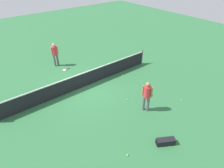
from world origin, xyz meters
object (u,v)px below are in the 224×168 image
tennis_ball_baseline (127,155)px  tennis_racket_near_player (146,96)px  tennis_ball_by_net (127,100)px  tennis_ball_midcourt (123,75)px  tennis_racket_far_player (65,70)px  tennis_ball_near_player (181,100)px  player_near_side (147,94)px  player_far_side (55,53)px  equipment_bag (165,142)px

tennis_ball_baseline → tennis_racket_near_player: bearing=33.1°
tennis_ball_by_net → tennis_ball_midcourt: bearing=54.2°
tennis_ball_midcourt → tennis_ball_baseline: same height
tennis_racket_far_player → tennis_ball_baseline: size_ratio=8.85×
tennis_ball_near_player → tennis_ball_midcourt: bearing=100.8°
player_near_side → tennis_ball_baseline: size_ratio=25.76×
player_far_side → tennis_ball_by_net: bearing=-78.7°
tennis_ball_near_player → tennis_ball_by_net: 3.00m
tennis_racket_far_player → equipment_bag: bearing=-87.7°
player_near_side → tennis_ball_baseline: (-2.61, -1.51, -0.98)m
tennis_racket_near_player → tennis_racket_far_player: 6.12m
tennis_ball_by_net → equipment_bag: equipment_bag is taller
tennis_racket_far_player → player_near_side: bearing=-78.5°
player_near_side → tennis_ball_midcourt: bearing=67.8°
tennis_racket_near_player → equipment_bag: equipment_bag is taller
tennis_racket_far_player → tennis_ball_by_net: size_ratio=8.85×
tennis_racket_far_player → tennis_ball_by_net: 5.41m
tennis_racket_far_player → tennis_ball_midcourt: 4.13m
tennis_ball_near_player → player_far_side: bearing=113.7°
tennis_racket_near_player → tennis_ball_midcourt: (0.45, 2.56, 0.02)m
player_near_side → tennis_racket_near_player: (0.92, 0.79, -1.00)m
player_far_side → tennis_racket_far_player: player_far_side is taller
tennis_racket_far_player → tennis_ball_by_net: bearing=-78.0°
player_far_side → equipment_bag: bearing=-87.2°
tennis_racket_near_player → tennis_racket_far_player: bearing=111.5°
player_far_side → tennis_ball_near_player: size_ratio=25.76×
tennis_racket_near_player → tennis_ball_by_net: bearing=160.4°
tennis_ball_baseline → tennis_ball_near_player: bearing=9.7°
player_far_side → tennis_ball_near_player: (3.58, -8.16, -0.98)m
player_far_side → tennis_ball_near_player: player_far_side is taller
tennis_racket_far_player → equipment_bag: size_ratio=0.70×
player_far_side → tennis_ball_midcourt: player_far_side is taller
tennis_ball_baseline → tennis_racket_far_player: bearing=80.8°
tennis_racket_near_player → tennis_ball_midcourt: size_ratio=8.75×
tennis_racket_far_player → tennis_ball_midcourt: tennis_ball_midcourt is taller
equipment_bag → tennis_racket_far_player: bearing=92.3°
player_far_side → tennis_ball_midcourt: (2.81, -4.11, -0.98)m
tennis_ball_near_player → equipment_bag: bearing=-156.5°
player_far_side → tennis_racket_near_player: player_far_side is taller
tennis_ball_near_player → equipment_bag: (-3.11, -1.35, 0.11)m
tennis_ball_by_net → tennis_ball_baseline: bearing=-131.9°
tennis_ball_midcourt → tennis_ball_near_player: bearing=-79.2°
player_near_side → tennis_ball_near_player: bearing=-18.2°
player_near_side → equipment_bag: player_near_side is taller
player_near_side → tennis_ball_near_player: 2.45m
player_near_side → tennis_ball_by_net: 1.55m
tennis_ball_near_player → tennis_ball_baseline: (-4.74, -0.81, 0.00)m
player_far_side → tennis_racket_near_player: bearing=-70.5°
tennis_racket_near_player → tennis_ball_midcourt: tennis_ball_midcourt is taller
equipment_bag → tennis_ball_near_player: bearing=23.5°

